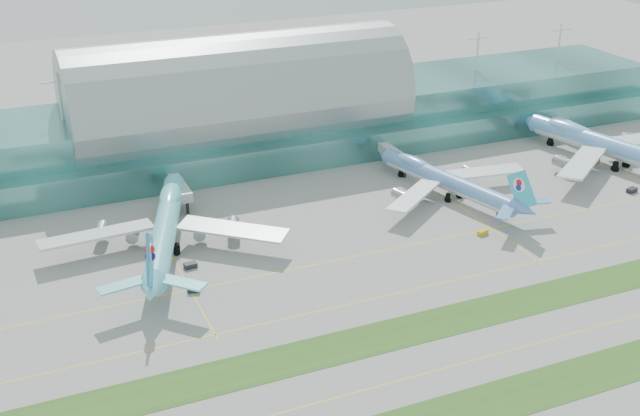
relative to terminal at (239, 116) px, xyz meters
name	(u,v)px	position (x,y,z in m)	size (l,w,h in m)	color
ground	(414,335)	(-0.01, -128.79, -14.23)	(700.00, 700.00, 0.00)	gray
terminal	(239,116)	(0.00, 0.00, 0.00)	(340.00, 69.10, 36.00)	#3D7A75
grass_strip_near	(482,406)	(-0.01, -156.79, -14.19)	(420.00, 12.00, 0.08)	#2D591E
grass_strip_far	(410,330)	(-0.01, -126.79, -14.19)	(420.00, 12.00, 0.08)	#2D591E
taxiline_b	(446,368)	(-0.01, -142.79, -14.22)	(420.00, 0.35, 0.01)	yellow
taxiline_c	(378,297)	(-0.01, -110.79, -14.22)	(420.00, 0.35, 0.01)	yellow
taxiline_d	(342,259)	(-0.01, -88.79, -14.22)	(420.00, 0.35, 0.01)	yellow
airliner_b	(165,226)	(-41.99, -63.01, -7.62)	(65.21, 75.72, 21.43)	#68D6E4
airliner_c	(446,179)	(48.27, -62.70, -8.54)	(57.11, 65.98, 18.44)	#5E90CF
airliner_d	(611,146)	(115.51, -61.89, -7.22)	(70.65, 81.53, 22.73)	#69AAE9
gse_c	(194,289)	(-41.51, -89.85, -13.41)	(3.22, 1.95, 1.63)	black
gse_d	(190,265)	(-39.08, -77.31, -13.53)	(3.35, 2.05, 1.39)	black
gse_e	(483,232)	(43.75, -91.09, -13.55)	(3.23, 1.62, 1.36)	gold
gse_f	(502,213)	(56.50, -82.28, -13.49)	(3.22, 1.50, 1.46)	black
gse_g	(632,190)	(105.58, -84.00, -13.51)	(3.52, 2.07, 1.43)	black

